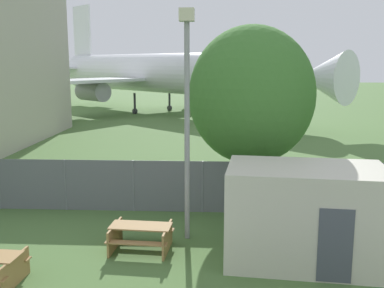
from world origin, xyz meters
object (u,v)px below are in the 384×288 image
picnic_bench_open_grass (141,234)px  tree_behind_benches (251,96)px  airplane (160,74)px  portable_cabin (305,215)px

picnic_bench_open_grass → tree_behind_benches: tree_behind_benches is taller
airplane → portable_cabin: 37.66m
airplane → picnic_bench_open_grass: 36.50m
portable_cabin → tree_behind_benches: size_ratio=0.66×
portable_cabin → picnic_bench_open_grass: 4.73m
portable_cabin → picnic_bench_open_grass: bearing=-179.7°
tree_behind_benches → portable_cabin: bearing=-76.1°
portable_cabin → tree_behind_benches: bearing=110.2°
airplane → portable_cabin: (8.47, -36.58, -2.90)m
portable_cabin → tree_behind_benches: (-1.16, 4.68, 2.90)m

